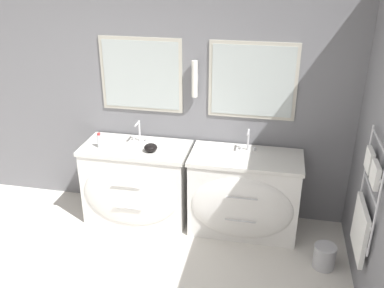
{
  "coord_description": "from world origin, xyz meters",
  "views": [
    {
      "loc": [
        1.05,
        -1.95,
        2.74
      ],
      "look_at": [
        0.32,
        1.56,
        1.11
      ],
      "focal_mm": 40.0,
      "sensor_mm": 36.0,
      "label": 1
    }
  ],
  "objects_px": {
    "vanity_right": "(244,194)",
    "amenity_bowl": "(151,148)",
    "toiletry_bottle": "(99,141)",
    "waste_bin": "(324,256)",
    "vanity_left": "(137,183)"
  },
  "relations": [
    {
      "from": "vanity_right",
      "to": "amenity_bowl",
      "type": "height_order",
      "value": "amenity_bowl"
    },
    {
      "from": "amenity_bowl",
      "to": "toiletry_bottle",
      "type": "bearing_deg",
      "value": -178.96
    },
    {
      "from": "toiletry_bottle",
      "to": "amenity_bowl",
      "type": "distance_m",
      "value": 0.55
    },
    {
      "from": "vanity_right",
      "to": "waste_bin",
      "type": "height_order",
      "value": "vanity_right"
    },
    {
      "from": "vanity_right",
      "to": "toiletry_bottle",
      "type": "relative_size",
      "value": 7.03
    },
    {
      "from": "vanity_right",
      "to": "toiletry_bottle",
      "type": "bearing_deg",
      "value": -177.83
    },
    {
      "from": "vanity_left",
      "to": "toiletry_bottle",
      "type": "relative_size",
      "value": 7.03
    },
    {
      "from": "vanity_left",
      "to": "waste_bin",
      "type": "relative_size",
      "value": 4.86
    },
    {
      "from": "vanity_right",
      "to": "amenity_bowl",
      "type": "distance_m",
      "value": 1.08
    },
    {
      "from": "vanity_right",
      "to": "waste_bin",
      "type": "xyz_separation_m",
      "value": [
        0.81,
        -0.44,
        -0.31
      ]
    },
    {
      "from": "amenity_bowl",
      "to": "waste_bin",
      "type": "distance_m",
      "value": 1.99
    },
    {
      "from": "vanity_left",
      "to": "waste_bin",
      "type": "xyz_separation_m",
      "value": [
        1.98,
        -0.44,
        -0.31
      ]
    },
    {
      "from": "toiletry_bottle",
      "to": "waste_bin",
      "type": "height_order",
      "value": "toiletry_bottle"
    },
    {
      "from": "vanity_right",
      "to": "toiletry_bottle",
      "type": "xyz_separation_m",
      "value": [
        -1.52,
        -0.06,
        0.5
      ]
    },
    {
      "from": "toiletry_bottle",
      "to": "waste_bin",
      "type": "bearing_deg",
      "value": -9.27
    }
  ]
}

